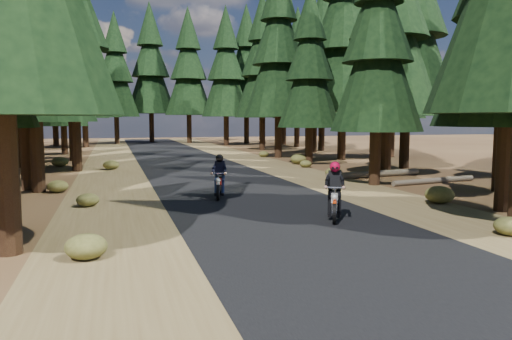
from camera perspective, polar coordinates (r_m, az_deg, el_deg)
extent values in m
plane|color=#462E19|center=(15.12, 1.58, -4.71)|extent=(120.00, 120.00, 0.00)
cube|color=black|center=(19.88, -2.80, -2.14)|extent=(6.00, 100.00, 0.01)
cube|color=brown|center=(19.36, -16.18, -2.60)|extent=(3.20, 100.00, 0.01)
cube|color=brown|center=(21.40, 9.28, -1.65)|extent=(3.20, 100.00, 0.01)
cylinder|color=black|center=(11.27, -26.99, 5.62)|extent=(0.53, 0.53, 5.71)
cylinder|color=black|center=(16.64, 26.70, 4.48)|extent=(0.50, 0.50, 5.11)
cone|color=black|center=(16.90, 27.22, 15.36)|extent=(4.34, 4.34, 6.38)
cylinder|color=black|center=(21.11, 26.25, 4.92)|extent=(0.51, 0.51, 5.29)
cone|color=black|center=(21.35, 26.66, 13.83)|extent=(4.50, 4.50, 6.62)
cylinder|color=black|center=(20.52, -23.87, 5.08)|extent=(0.51, 0.51, 5.34)
cone|color=black|center=(20.77, -24.26, 14.33)|extent=(4.54, 4.54, 6.68)
cylinder|color=black|center=(21.44, 13.50, 4.33)|extent=(0.48, 0.48, 4.52)
cone|color=black|center=(21.55, 13.69, 11.86)|extent=(3.84, 3.84, 5.65)
cone|color=black|center=(21.86, 13.82, 17.16)|extent=(2.94, 2.94, 4.07)
cylinder|color=black|center=(21.37, -24.84, 6.51)|extent=(0.56, 0.56, 6.43)
cone|color=black|center=(21.82, -25.31, 17.10)|extent=(5.46, 5.46, 8.03)
cylinder|color=black|center=(25.07, 14.70, 6.02)|extent=(0.53, 0.53, 5.84)
cone|color=black|center=(25.35, 14.92, 14.29)|extent=(4.96, 4.96, 7.30)
cylinder|color=black|center=(29.12, 16.72, 6.50)|extent=(0.56, 0.56, 6.43)
cone|color=black|center=(29.45, 16.96, 14.35)|extent=(5.47, 5.47, 8.04)
cylinder|color=black|center=(28.11, -19.94, 5.70)|extent=(0.53, 0.53, 5.72)
cone|color=black|center=(28.35, -20.20, 12.94)|extent=(4.86, 4.86, 7.15)
cylinder|color=black|center=(30.48, 6.09, 4.87)|extent=(0.48, 0.48, 4.51)
cone|color=black|center=(30.57, 6.14, 10.16)|extent=(3.83, 3.83, 5.64)
cone|color=black|center=(30.78, 6.19, 13.93)|extent=(2.93, 2.93, 4.06)
cone|color=black|center=(31.13, 6.23, 17.63)|extent=(2.03, 2.03, 3.38)
cylinder|color=black|center=(31.45, -25.84, 6.04)|extent=(0.55, 0.55, 6.37)
cone|color=black|center=(31.75, -26.17, 13.23)|extent=(5.41, 5.41, 7.96)
cylinder|color=black|center=(34.41, 9.81, 6.57)|extent=(0.56, 0.56, 6.47)
cone|color=black|center=(34.70, 9.93, 13.26)|extent=(5.50, 5.50, 8.09)
cone|color=black|center=(35.20, 10.02, 17.96)|extent=(4.21, 4.21, 5.82)
cylinder|color=black|center=(35.00, -20.26, 5.59)|extent=(0.53, 0.53, 5.64)
cone|color=black|center=(35.18, -20.47, 11.34)|extent=(4.79, 4.79, 7.05)
cone|color=black|center=(35.53, -20.62, 15.41)|extent=(3.67, 3.67, 5.08)
cylinder|color=black|center=(35.78, 2.58, 6.10)|extent=(0.53, 0.53, 5.83)
cone|color=black|center=(35.97, 2.61, 11.91)|extent=(4.95, 4.95, 7.29)
cone|color=black|center=(36.34, 2.63, 16.03)|extent=(3.79, 3.79, 5.25)
cylinder|color=black|center=(37.91, -25.84, 5.22)|extent=(0.52, 0.52, 5.45)
cone|color=black|center=(38.06, -26.07, 10.35)|extent=(4.63, 4.63, 6.81)
cone|color=black|center=(38.35, -26.24, 13.99)|extent=(3.54, 3.54, 4.90)
cylinder|color=black|center=(41.53, 6.65, 5.20)|extent=(0.48, 0.48, 4.61)
cone|color=black|center=(41.60, 6.70, 9.18)|extent=(3.92, 3.92, 5.77)
cone|color=black|center=(41.77, 6.74, 12.02)|extent=(3.00, 3.00, 4.15)
cone|color=black|center=(42.05, 6.77, 14.83)|extent=(2.08, 2.08, 3.46)
cylinder|color=black|center=(41.78, -21.11, 4.72)|extent=(0.48, 0.48, 4.42)
cone|color=black|center=(41.83, -21.25, 8.50)|extent=(3.76, 3.76, 5.52)
cone|color=black|center=(41.98, -21.36, 11.21)|extent=(2.87, 2.87, 3.98)
cone|color=black|center=(42.22, -21.46, 13.89)|extent=(1.99, 1.99, 3.31)
cylinder|color=black|center=(44.47, 0.72, 6.02)|extent=(0.53, 0.53, 5.76)
cone|color=black|center=(44.62, 0.73, 10.66)|extent=(4.90, 4.90, 7.21)
cone|color=black|center=(44.91, 0.73, 13.95)|extent=(3.75, 3.75, 5.19)
cone|color=black|center=(45.35, 0.73, 17.20)|extent=(2.59, 2.59, 4.32)
cylinder|color=black|center=(47.49, -25.00, 4.85)|extent=(0.49, 0.49, 4.75)
cone|color=black|center=(47.56, -25.15, 8.43)|extent=(4.04, 4.04, 5.93)
cone|color=black|center=(47.72, -25.27, 10.99)|extent=(3.09, 3.09, 4.27)
cone|color=black|center=(47.98, -25.38, 13.52)|extent=(2.14, 2.14, 3.56)
cylinder|color=black|center=(49.46, 4.71, 5.93)|extent=(0.53, 0.53, 5.66)
cone|color=black|center=(49.59, 4.74, 10.02)|extent=(4.81, 4.81, 7.07)
cone|color=black|center=(49.84, 4.77, 12.94)|extent=(3.68, 3.68, 5.09)
cone|color=black|center=(50.22, 4.79, 15.82)|extent=(2.55, 2.55, 4.24)
cylinder|color=black|center=(27.37, 26.60, 5.31)|extent=(0.52, 0.52, 5.60)
cone|color=black|center=(27.60, 26.94, 12.59)|extent=(4.76, 4.76, 7.00)
cylinder|color=black|center=(43.81, 7.52, 6.13)|extent=(0.54, 0.54, 6.00)
cone|color=black|center=(43.99, 7.59, 11.02)|extent=(5.10, 5.10, 7.50)
cone|color=black|center=(44.32, 7.63, 14.50)|extent=(3.90, 3.90, 5.40)
cone|color=black|center=(44.80, 7.68, 17.91)|extent=(2.70, 2.70, 4.50)
cylinder|color=black|center=(37.62, 15.24, 5.72)|extent=(0.52, 0.52, 5.60)
cone|color=black|center=(37.78, 15.39, 11.03)|extent=(4.76, 4.76, 7.00)
cone|color=black|center=(38.10, 15.49, 14.81)|extent=(3.64, 3.64, 5.04)
cylinder|color=black|center=(51.22, -18.98, 6.05)|extent=(0.56, 0.56, 6.40)
cone|color=black|center=(51.41, -19.13, 10.51)|extent=(5.44, 5.44, 8.00)
cone|color=black|center=(51.74, -19.24, 13.68)|extent=(4.16, 4.16, 5.76)
cone|color=black|center=(52.22, -19.35, 16.81)|extent=(2.88, 2.88, 4.80)
cylinder|color=black|center=(52.44, -3.42, 6.12)|extent=(0.54, 0.54, 6.00)
cone|color=black|center=(52.59, -3.45, 10.21)|extent=(5.10, 5.10, 7.50)
cone|color=black|center=(52.86, -3.47, 13.13)|extent=(3.90, 3.90, 5.40)
cone|color=black|center=(53.27, -3.49, 16.01)|extent=(2.70, 2.70, 4.50)
cylinder|color=black|center=(54.44, -22.00, 6.12)|extent=(0.57, 0.57, 6.80)
cone|color=black|center=(54.65, -22.18, 10.58)|extent=(5.78, 5.78, 8.50)
cone|color=black|center=(55.01, -22.30, 13.75)|extent=(4.42, 4.42, 6.12)
cone|color=black|center=(55.53, -22.43, 16.87)|extent=(3.06, 3.06, 5.10)
cylinder|color=black|center=(56.07, -1.09, 6.32)|extent=(0.56, 0.56, 6.40)
cone|color=black|center=(56.24, -1.10, 10.40)|extent=(5.44, 5.44, 8.00)
cone|color=black|center=(56.54, -1.11, 13.31)|extent=(4.16, 4.16, 5.76)
cone|color=black|center=(56.99, -1.11, 16.18)|extent=(2.88, 2.88, 4.80)
cylinder|color=black|center=(57.16, -15.66, 5.90)|extent=(0.54, 0.54, 6.00)
cone|color=black|center=(57.30, -15.76, 9.65)|extent=(5.10, 5.10, 7.50)
cone|color=black|center=(57.55, -15.84, 12.33)|extent=(3.90, 3.90, 5.40)
cone|color=black|center=(57.92, -15.92, 14.98)|extent=(2.70, 2.70, 4.50)
cylinder|color=black|center=(57.79, -7.66, 6.26)|extent=(0.56, 0.56, 6.40)
cone|color=black|center=(57.96, -7.72, 10.22)|extent=(5.44, 5.44, 8.00)
cone|color=black|center=(58.25, -7.76, 13.04)|extent=(4.16, 4.16, 5.76)
cone|color=black|center=(58.68, -7.80, 15.83)|extent=(2.88, 2.88, 4.80)
cylinder|color=black|center=(60.33, -11.87, 6.36)|extent=(0.57, 0.57, 6.80)
cone|color=black|center=(60.52, -11.96, 10.38)|extent=(5.78, 5.78, 8.50)
cone|color=black|center=(60.85, -12.02, 13.26)|extent=(4.42, 4.42, 6.12)
cone|color=black|center=(61.32, -12.08, 16.09)|extent=(3.06, 3.06, 5.10)
cylinder|color=black|center=(50.87, -25.81, 5.33)|extent=(0.52, 0.52, 5.60)
cone|color=black|center=(50.99, -25.99, 9.26)|extent=(4.76, 4.76, 7.00)
cone|color=black|center=(51.23, -26.12, 12.07)|extent=(3.64, 3.64, 5.04)
cone|color=black|center=(51.59, -26.25, 14.85)|extent=(2.52, 2.52, 4.20)
cylinder|color=black|center=(53.13, 3.18, 6.12)|extent=(0.54, 0.54, 6.00)
cone|color=black|center=(53.28, 3.20, 10.16)|extent=(5.10, 5.10, 7.50)
cone|color=black|center=(53.55, 3.22, 13.04)|extent=(3.90, 3.90, 5.40)
cone|color=black|center=(53.95, 3.24, 15.89)|extent=(2.70, 2.70, 4.50)
cylinder|color=#4C4233|center=(24.36, 13.35, -0.44)|extent=(5.24, 1.14, 0.32)
cylinder|color=#4C4233|center=(22.83, 19.70, -1.15)|extent=(4.55, 1.09, 0.24)
ellipsoid|color=#474C1E|center=(31.02, -21.49, 0.87)|extent=(0.95, 0.95, 0.57)
ellipsoid|color=#474C1E|center=(30.67, 4.94, 1.26)|extent=(1.05, 1.05, 0.63)
ellipsoid|color=#474C1E|center=(13.44, 27.04, -5.74)|extent=(0.74, 0.74, 0.45)
ellipsoid|color=#474C1E|center=(28.38, -16.24, 0.56)|extent=(0.86, 0.86, 0.52)
ellipsoid|color=#474C1E|center=(23.84, 8.88, -0.29)|extent=(0.82, 0.82, 0.49)
ellipsoid|color=#474C1E|center=(17.55, 20.24, -2.66)|extent=(0.95, 0.95, 0.57)
ellipsoid|color=#474C1E|center=(20.28, -21.72, -1.75)|extent=(0.77, 0.77, 0.46)
ellipsoid|color=#474C1E|center=(10.58, -18.85, -8.28)|extent=(0.83, 0.83, 0.50)
ellipsoid|color=#474C1E|center=(28.64, 5.70, 0.71)|extent=(0.69, 0.69, 0.41)
ellipsoid|color=#474C1E|center=(36.21, 0.89, 1.83)|extent=(0.73, 0.73, 0.44)
ellipsoid|color=#474C1E|center=(16.71, -18.68, -3.27)|extent=(0.71, 0.71, 0.42)
cube|color=black|center=(13.80, 8.99, -1.26)|extent=(0.42, 0.35, 0.52)
sphere|color=#BC072E|center=(13.75, 9.01, 0.30)|extent=(0.38, 0.38, 0.29)
cube|color=black|center=(17.46, -4.22, 0.14)|extent=(0.39, 0.30, 0.49)
sphere|color=black|center=(17.43, -4.23, 1.32)|extent=(0.34, 0.34, 0.28)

